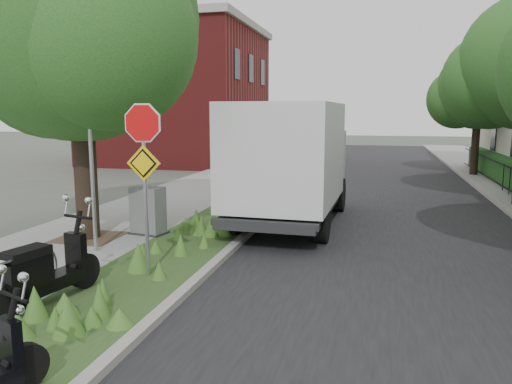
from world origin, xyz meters
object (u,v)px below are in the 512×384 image
at_px(scooter_near, 38,277).
at_px(box_truck, 291,158).
at_px(sign_assembly, 144,154).
at_px(utility_cabinet, 148,211).

distance_m(scooter_near, box_truck, 7.55).
relative_size(sign_assembly, box_truck, 0.51).
height_order(sign_assembly, box_truck, sign_assembly).
bearing_deg(sign_assembly, utility_cabinet, 115.64).
height_order(box_truck, utility_cabinet, box_truck).
bearing_deg(box_truck, scooter_near, -110.82).
relative_size(scooter_near, utility_cabinet, 1.74).
bearing_deg(box_truck, sign_assembly, -108.04).
relative_size(sign_assembly, scooter_near, 1.62).
bearing_deg(sign_assembly, box_truck, 71.96).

